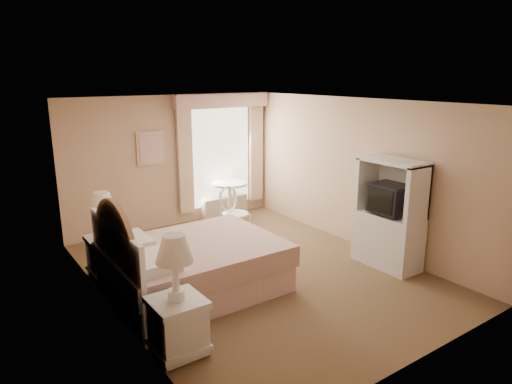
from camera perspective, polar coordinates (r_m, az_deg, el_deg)
room at (r=6.51m, az=-0.10°, el=0.14°), size 4.21×5.51×2.51m
window at (r=9.24m, az=-4.19°, el=4.97°), size 2.05×0.22×2.51m
framed_art at (r=8.60m, az=-13.07°, el=5.33°), size 0.52×0.04×0.62m
bed at (r=6.26m, az=-8.56°, el=-9.14°), size 2.24×1.76×1.56m
nightstand_near at (r=4.94m, az=-9.84°, el=-14.47°), size 0.54×0.54×1.30m
nightstand_far at (r=6.98m, az=-18.23°, el=-6.33°), size 0.51×0.51×1.25m
round_table at (r=9.20m, az=-3.33°, el=-0.35°), size 0.73×0.73×0.77m
cafe_chair at (r=8.01m, az=-2.96°, el=-2.20°), size 0.59×0.59×0.97m
armoire at (r=7.21m, az=16.30°, el=-3.67°), size 0.50×1.00×1.66m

